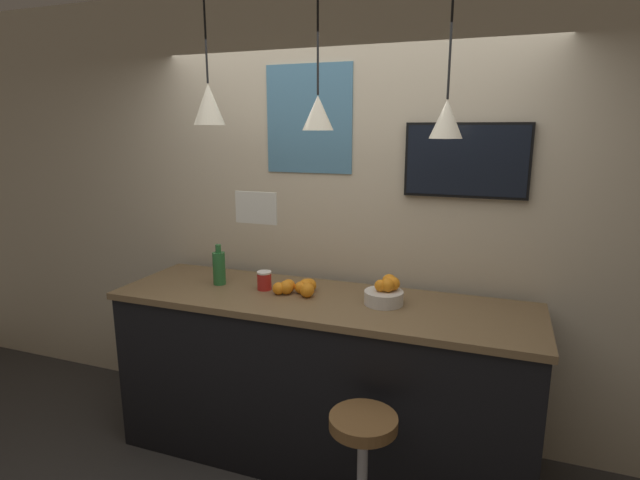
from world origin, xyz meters
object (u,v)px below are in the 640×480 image
Objects in this scene: juice_bottle at (219,267)px; mounted_tv at (466,161)px; spread_jar at (264,280)px; bar_stool at (362,463)px; fruit_bowl at (385,293)px.

juice_bottle is 0.37× the size of mounted_tv.
spread_jar is at bearing -161.07° from mounted_tv.
juice_bottle is at bearing 151.18° from bar_stool.
mounted_tv reaches higher than bar_stool.
mounted_tv is (1.44, 0.39, 0.68)m from juice_bottle.
juice_bottle reaches higher than fruit_bowl.
fruit_bowl is 1.08m from juice_bottle.
fruit_bowl is 0.76m from spread_jar.
juice_bottle is 1.64m from mounted_tv.
mounted_tv is (0.37, 0.38, 0.73)m from fruit_bowl.
bar_stool is 6.11× the size of spread_jar.
spread_jar is 1.40m from mounted_tv.
juice_bottle is (-1.07, -0.01, 0.05)m from fruit_bowl.
spread_jar is (-0.81, 0.62, 0.64)m from bar_stool.
bar_stool is 1.20m from spread_jar.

